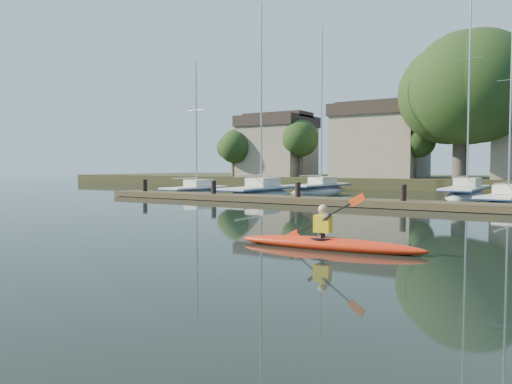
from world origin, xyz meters
The scene contains 9 objects.
ground centered at (0.00, 0.00, 0.00)m, with size 160.00×160.00×0.00m, color black.
kayak centered at (4.85, 0.46, 0.19)m, with size 5.04×1.08×1.60m.
dock centered at (0.00, 14.00, 0.20)m, with size 34.00×2.00×1.80m.
sailboat_0 centered at (-13.73, 17.95, -0.18)m, with size 2.29×7.07×11.08m.
sailboat_1 centered at (-8.56, 18.82, -0.20)m, with size 2.41×9.19×14.98m.
sailboat_3 centered at (7.28, 19.17, -0.18)m, with size 3.03×7.61×11.93m.
sailboat_5 centered at (-7.69, 27.11, -0.19)m, with size 2.94×9.26×15.08m.
sailboat_6 centered at (3.89, 26.96, -0.20)m, with size 2.31×10.60×16.82m.
shore centered at (1.61, 40.29, 3.23)m, with size 90.00×25.25×12.75m.
Camera 1 is at (10.07, -11.37, 2.14)m, focal length 35.00 mm.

